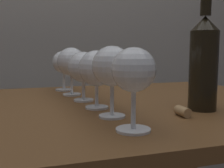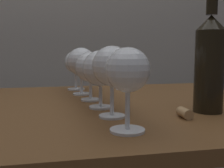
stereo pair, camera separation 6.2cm
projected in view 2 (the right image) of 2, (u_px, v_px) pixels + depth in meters
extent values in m
cube|color=brown|center=(90.00, 110.00, 0.78)|extent=(1.23, 0.77, 0.03)
cylinder|color=white|center=(127.00, 130.00, 0.52)|extent=(0.06, 0.06, 0.00)
cylinder|color=white|center=(128.00, 107.00, 0.51)|extent=(0.01, 0.01, 0.08)
sphere|color=white|center=(128.00, 70.00, 0.50)|extent=(0.08, 0.08, 0.08)
ellipsoid|color=beige|center=(128.00, 69.00, 0.50)|extent=(0.07, 0.07, 0.04)
cylinder|color=white|center=(112.00, 116.00, 0.63)|extent=(0.06, 0.06, 0.00)
cylinder|color=white|center=(112.00, 97.00, 0.62)|extent=(0.01, 0.01, 0.08)
sphere|color=white|center=(112.00, 66.00, 0.61)|extent=(0.09, 0.09, 0.09)
ellipsoid|color=maroon|center=(112.00, 66.00, 0.61)|extent=(0.08, 0.08, 0.04)
cylinder|color=white|center=(101.00, 107.00, 0.72)|extent=(0.06, 0.06, 0.00)
cylinder|color=white|center=(101.00, 93.00, 0.72)|extent=(0.01, 0.01, 0.07)
sphere|color=white|center=(100.00, 68.00, 0.71)|extent=(0.09, 0.09, 0.09)
ellipsoid|color=pink|center=(100.00, 70.00, 0.71)|extent=(0.08, 0.08, 0.03)
cylinder|color=white|center=(91.00, 100.00, 0.83)|extent=(0.06, 0.06, 0.00)
cylinder|color=white|center=(91.00, 88.00, 0.82)|extent=(0.01, 0.01, 0.06)
sphere|color=white|center=(90.00, 67.00, 0.82)|extent=(0.09, 0.09, 0.09)
ellipsoid|color=#470A16|center=(90.00, 67.00, 0.82)|extent=(0.08, 0.08, 0.04)
cylinder|color=white|center=(82.00, 94.00, 0.94)|extent=(0.06, 0.06, 0.00)
cylinder|color=white|center=(82.00, 82.00, 0.93)|extent=(0.01, 0.01, 0.07)
sphere|color=white|center=(81.00, 62.00, 0.92)|extent=(0.09, 0.09, 0.09)
ellipsoid|color=maroon|center=(81.00, 61.00, 0.92)|extent=(0.08, 0.08, 0.05)
cylinder|color=white|center=(76.00, 89.00, 1.05)|extent=(0.06, 0.06, 0.00)
cylinder|color=white|center=(76.00, 79.00, 1.04)|extent=(0.01, 0.01, 0.07)
sphere|color=white|center=(76.00, 62.00, 1.03)|extent=(0.08, 0.08, 0.08)
ellipsoid|color=#380711|center=(76.00, 63.00, 1.03)|extent=(0.07, 0.07, 0.03)
cylinder|color=black|center=(209.00, 72.00, 0.67)|extent=(0.07, 0.07, 0.19)
cone|color=black|center=(211.00, 23.00, 0.66)|extent=(0.07, 0.07, 0.03)
cylinder|color=tan|center=(185.00, 113.00, 0.62)|extent=(0.02, 0.04, 0.02)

